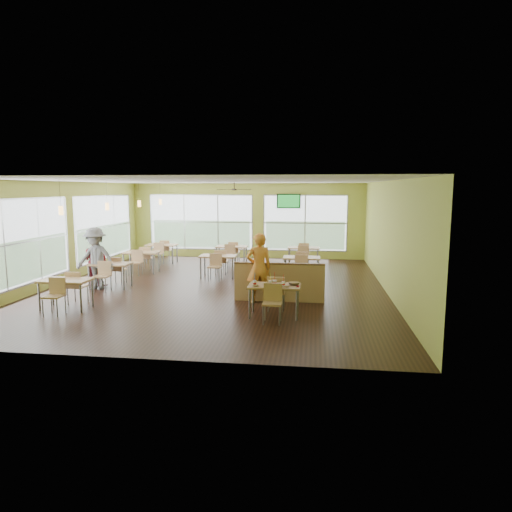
{
  "coord_description": "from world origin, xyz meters",
  "views": [
    {
      "loc": [
        2.91,
        -13.38,
        2.98
      ],
      "look_at": [
        1.28,
        -0.74,
        1.09
      ],
      "focal_mm": 32.0,
      "sensor_mm": 36.0,
      "label": 1
    }
  ],
  "objects_px": {
    "half_wall_divider": "(279,282)",
    "man_plaid": "(259,268)",
    "food_basket": "(294,283)",
    "main_table": "(274,290)"
  },
  "relations": [
    {
      "from": "main_table",
      "to": "man_plaid",
      "type": "height_order",
      "value": "man_plaid"
    },
    {
      "from": "man_plaid",
      "to": "food_basket",
      "type": "xyz_separation_m",
      "value": [
        0.98,
        -1.2,
        -0.14
      ]
    },
    {
      "from": "man_plaid",
      "to": "half_wall_divider",
      "type": "bearing_deg",
      "value": -178.2
    },
    {
      "from": "main_table",
      "to": "man_plaid",
      "type": "distance_m",
      "value": 1.42
    },
    {
      "from": "main_table",
      "to": "food_basket",
      "type": "bearing_deg",
      "value": 10.67
    },
    {
      "from": "main_table",
      "to": "food_basket",
      "type": "distance_m",
      "value": 0.49
    },
    {
      "from": "half_wall_divider",
      "to": "man_plaid",
      "type": "bearing_deg",
      "value": -162.74
    },
    {
      "from": "main_table",
      "to": "food_basket",
      "type": "height_order",
      "value": "main_table"
    },
    {
      "from": "half_wall_divider",
      "to": "food_basket",
      "type": "xyz_separation_m",
      "value": [
        0.46,
        -1.36,
        0.26
      ]
    },
    {
      "from": "half_wall_divider",
      "to": "man_plaid",
      "type": "distance_m",
      "value": 0.68
    }
  ]
}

